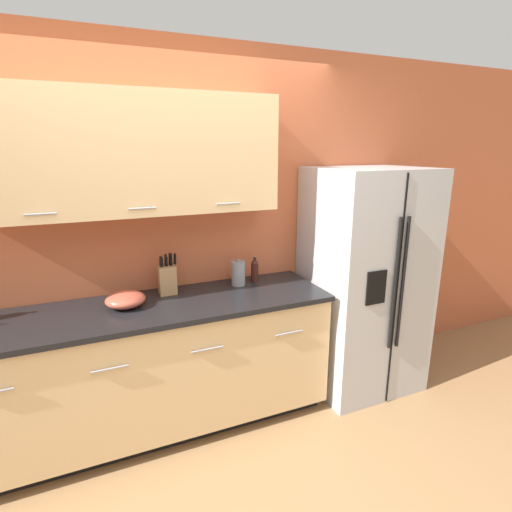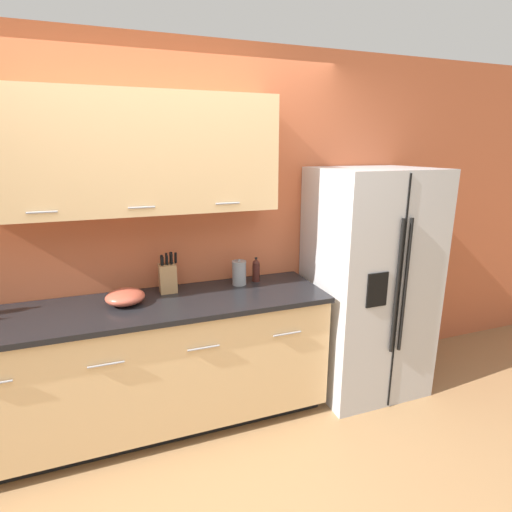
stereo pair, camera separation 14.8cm
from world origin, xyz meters
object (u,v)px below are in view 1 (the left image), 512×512
(refrigerator, at_px, (364,281))
(steel_canister, at_px, (238,273))
(knife_block, at_px, (167,279))
(mixing_bowl, at_px, (125,300))
(oil_bottle, at_px, (255,270))

(refrigerator, height_order, steel_canister, refrigerator)
(knife_block, relative_size, steel_canister, 1.45)
(steel_canister, bearing_deg, mixing_bowl, -172.36)
(refrigerator, distance_m, knife_block, 1.52)
(refrigerator, distance_m, mixing_bowl, 1.80)
(steel_canister, bearing_deg, refrigerator, -11.52)
(knife_block, bearing_deg, refrigerator, -8.42)
(steel_canister, distance_m, mixing_bowl, 0.82)
(knife_block, relative_size, oil_bottle, 1.52)
(refrigerator, relative_size, steel_canister, 8.94)
(refrigerator, distance_m, steel_canister, 1.02)
(knife_block, xyz_separation_m, steel_canister, (0.51, -0.02, -0.02))
(steel_canister, bearing_deg, knife_block, 177.63)
(knife_block, distance_m, steel_canister, 0.52)
(oil_bottle, distance_m, steel_canister, 0.15)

